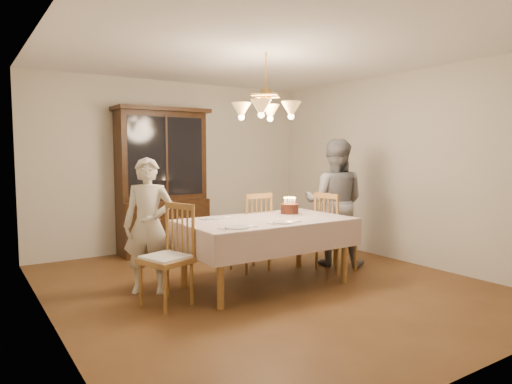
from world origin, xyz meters
TOP-DOWN VIEW (x-y plane):
  - ground at (0.00, 0.00)m, footprint 5.00×5.00m
  - room_shell at (0.00, 0.00)m, footprint 5.00×5.00m
  - dining_table at (0.00, 0.00)m, footprint 1.90×1.10m
  - china_hutch at (-0.32, 2.25)m, footprint 1.38×0.54m
  - chair_far_side at (0.21, 0.64)m, footprint 0.46×0.44m
  - chair_left_end at (-1.21, -0.03)m, footprint 0.54×0.55m
  - chair_right_end at (1.12, 0.05)m, footprint 0.45×0.46m
  - elderly_woman at (-1.20, 0.47)m, footprint 0.64×0.58m
  - adult_in_grey at (1.32, 0.29)m, footprint 1.02×1.03m
  - birthday_cake at (0.44, 0.13)m, footprint 0.30×0.30m
  - place_setting_near_left at (-0.58, -0.35)m, footprint 0.39×0.24m
  - place_setting_near_right at (0.01, -0.34)m, footprint 0.39×0.24m
  - place_setting_far_left at (-0.45, 0.33)m, footprint 0.37×0.23m
  - chandelier at (-0.00, -0.00)m, footprint 0.62×0.62m

SIDE VIEW (x-z plane):
  - ground at x=0.00m, z-range 0.00..0.00m
  - chair_far_side at x=0.21m, z-range -0.06..0.94m
  - chair_right_end at x=1.12m, z-range -0.06..0.94m
  - chair_left_end at x=-1.21m, z-range -0.05..0.95m
  - dining_table at x=0.00m, z-range 0.30..1.06m
  - elderly_woman at x=-1.20m, z-range 0.00..1.46m
  - place_setting_far_left at x=-0.45m, z-range 0.76..0.77m
  - place_setting_near_right at x=0.01m, z-range 0.76..0.77m
  - place_setting_near_left at x=-0.58m, z-range 0.76..0.77m
  - birthday_cake at x=0.44m, z-range 0.71..0.93m
  - adult_in_grey at x=1.32m, z-range 0.00..1.68m
  - china_hutch at x=-0.32m, z-range -0.04..2.12m
  - room_shell at x=0.00m, z-range -0.92..4.08m
  - chandelier at x=0.00m, z-range 1.61..2.34m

